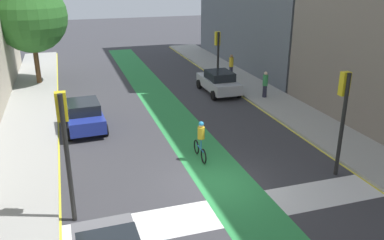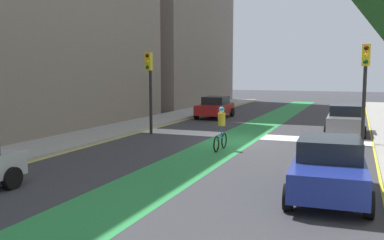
% 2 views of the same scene
% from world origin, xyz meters
% --- Properties ---
extents(ground_plane, '(120.00, 120.00, 0.00)m').
position_xyz_m(ground_plane, '(0.00, 0.00, 0.00)').
color(ground_plane, '#38383D').
extents(bike_lane_paint, '(2.40, 60.00, 0.01)m').
position_xyz_m(bike_lane_paint, '(0.47, 0.00, 0.00)').
color(bike_lane_paint, '#2D8C47').
rests_on(bike_lane_paint, ground_plane).
extents(crosswalk_band, '(12.00, 1.80, 0.01)m').
position_xyz_m(crosswalk_band, '(0.00, -2.00, 0.00)').
color(crosswalk_band, silver).
rests_on(crosswalk_band, ground_plane).
extents(sidewalk_left, '(3.00, 60.00, 0.15)m').
position_xyz_m(sidewalk_left, '(-7.50, 0.00, 0.07)').
color(sidewalk_left, '#9E9E99').
rests_on(sidewalk_left, ground_plane).
extents(curb_stripe_left, '(0.16, 60.00, 0.01)m').
position_xyz_m(curb_stripe_left, '(-6.00, 0.00, 0.01)').
color(curb_stripe_left, yellow).
rests_on(curb_stripe_left, ground_plane).
extents(sidewalk_right, '(3.00, 60.00, 0.15)m').
position_xyz_m(sidewalk_right, '(7.50, 0.00, 0.07)').
color(sidewalk_right, '#9E9E99').
rests_on(sidewalk_right, ground_plane).
extents(curb_stripe_right, '(0.16, 60.00, 0.01)m').
position_xyz_m(curb_stripe_right, '(6.00, 0.00, 0.01)').
color(curb_stripe_right, yellow).
rests_on(curb_stripe_right, ground_plane).
extents(traffic_signal_near_right, '(0.35, 0.52, 4.38)m').
position_xyz_m(traffic_signal_near_right, '(5.16, -0.70, 3.06)').
color(traffic_signal_near_right, black).
rests_on(traffic_signal_near_right, ground_plane).
extents(traffic_signal_near_left, '(0.35, 0.52, 4.55)m').
position_xyz_m(traffic_signal_near_left, '(-5.48, -0.78, 3.18)').
color(traffic_signal_near_left, black).
rests_on(traffic_signal_near_left, ground_plane).
extents(traffic_signal_far_right, '(0.35, 0.52, 3.98)m').
position_xyz_m(traffic_signal_far_right, '(5.26, 13.40, 2.80)').
color(traffic_signal_far_right, black).
rests_on(traffic_signal_far_right, ground_plane).
extents(car_silver_right_far, '(2.04, 4.21, 1.57)m').
position_xyz_m(car_silver_right_far, '(4.76, 11.79, 0.80)').
color(car_silver_right_far, '#B2B7BF').
rests_on(car_silver_right_far, ground_plane).
extents(car_blue_left_far, '(2.19, 4.28, 1.57)m').
position_xyz_m(car_blue_left_far, '(-4.57, 7.78, 0.80)').
color(car_blue_left_far, navy).
rests_on(car_blue_left_far, ground_plane).
extents(cyclist_in_lane, '(0.32, 1.73, 1.86)m').
position_xyz_m(cyclist_in_lane, '(0.19, 2.29, 0.97)').
color(cyclist_in_lane, black).
rests_on(cyclist_in_lane, ground_plane).
extents(pedestrian_sidewalk_right_a, '(0.34, 0.34, 1.77)m').
position_xyz_m(pedestrian_sidewalk_right_a, '(7.14, 15.21, 1.06)').
color(pedestrian_sidewalk_right_a, '#262638').
rests_on(pedestrian_sidewalk_right_a, sidewalk_right).
extents(pedestrian_sidewalk_right_b, '(0.34, 0.34, 1.73)m').
position_xyz_m(pedestrian_sidewalk_right_b, '(7.16, 9.54, 1.03)').
color(pedestrian_sidewalk_right_b, '#262638').
rests_on(pedestrian_sidewalk_right_b, sidewalk_right).
extents(street_tree_near, '(5.12, 5.12, 7.40)m').
position_xyz_m(street_tree_near, '(-7.24, 18.00, 4.98)').
color(street_tree_near, brown).
rests_on(street_tree_near, sidewalk_left).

